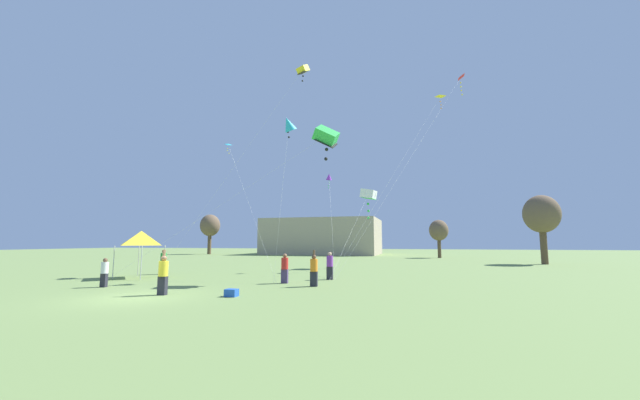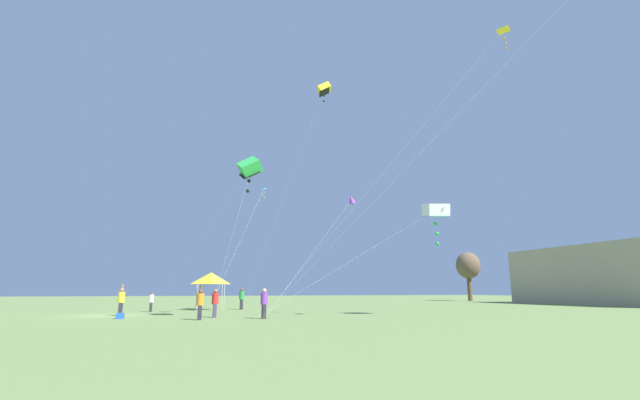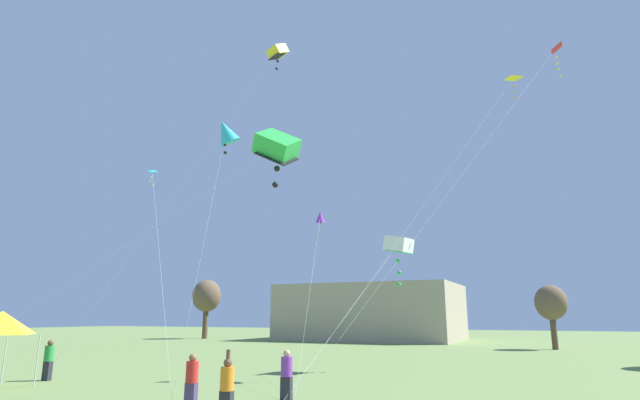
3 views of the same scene
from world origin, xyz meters
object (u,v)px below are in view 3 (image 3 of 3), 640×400
object	(u,v)px
kite_green_box_2	(277,147)
kite_yellow_box_6	(277,53)
kite_cyan_delta_3	(153,176)
person_red_shirt	(192,379)
kite_white_box_1	(399,245)
festival_tent	(1,323)
person_purple_shirt	(287,373)
kite_cyan_diamond_5	(226,132)
person_green_shirt	(49,359)
person_orange_shirt	(227,385)
kite_red_delta_0	(554,51)
kite_yellow_delta_7	(512,81)
kite_purple_diamond_4	(320,218)

from	to	relation	value
kite_green_box_2	kite_yellow_box_6	distance (m)	10.68
kite_cyan_delta_3	kite_yellow_box_6	size ratio (longest dim) A/B	0.57
kite_green_box_2	kite_cyan_delta_3	bearing A→B (deg)	164.44
person_red_shirt	kite_white_box_1	world-z (taller)	kite_white_box_1
festival_tent	person_purple_shirt	world-z (taller)	festival_tent
kite_white_box_1	kite_cyan_diamond_5	distance (m)	13.04
kite_white_box_1	kite_cyan_diamond_5	world-z (taller)	kite_cyan_diamond_5
kite_cyan_delta_3	kite_green_box_2	bearing A→B (deg)	-15.56
person_red_shirt	kite_green_box_2	bearing A→B (deg)	156.93
kite_green_box_2	kite_cyan_delta_3	xyz separation A→B (m)	(-8.23, 2.29, 0.42)
person_green_shirt	person_orange_shirt	bearing A→B (deg)	22.82
person_green_shirt	kite_red_delta_0	bearing A→B (deg)	76.06
person_orange_shirt	kite_yellow_delta_7	distance (m)	23.23
person_green_shirt	kite_green_box_2	size ratio (longest dim) A/B	0.15
kite_red_delta_0	person_purple_shirt	bearing A→B (deg)	-121.41
kite_cyan_diamond_5	kite_red_delta_0	bearing A→B (deg)	53.31
kite_yellow_delta_7	kite_white_box_1	bearing A→B (deg)	-176.02
kite_red_delta_0	festival_tent	bearing A→B (deg)	-139.70
kite_purple_diamond_4	kite_green_box_2	bearing A→B (deg)	-77.75
person_purple_shirt	kite_cyan_delta_3	xyz separation A→B (m)	(-8.18, 1.14, 8.65)
person_purple_shirt	kite_cyan_diamond_5	size ratio (longest dim) A/B	0.16
kite_white_box_1	kite_yellow_delta_7	distance (m)	11.54
person_orange_shirt	kite_purple_diamond_4	world-z (taller)	kite_purple_diamond_4
kite_white_box_1	kite_cyan_delta_3	size ratio (longest dim) A/B	1.27
kite_green_box_2	kite_yellow_box_6	bearing A→B (deg)	120.45
kite_yellow_delta_7	person_purple_shirt	bearing A→B (deg)	-124.07
kite_red_delta_0	kite_yellow_box_6	size ratio (longest dim) A/B	1.19
kite_cyan_delta_3	kite_yellow_box_6	bearing A→B (deg)	39.74
kite_red_delta_0	kite_yellow_delta_7	world-z (taller)	kite_red_delta_0
kite_cyan_diamond_5	kite_yellow_box_6	world-z (taller)	kite_yellow_box_6
person_purple_shirt	kite_green_box_2	xyz separation A→B (m)	(0.06, -1.15, 8.22)
person_orange_shirt	festival_tent	bearing A→B (deg)	-63.73
person_green_shirt	kite_purple_diamond_4	bearing A→B (deg)	67.72
kite_purple_diamond_4	kite_cyan_delta_3	bearing A→B (deg)	-141.80
kite_red_delta_0	kite_white_box_1	xyz separation A→B (m)	(-9.55, -6.05, -13.37)
festival_tent	kite_yellow_box_6	size ratio (longest dim) A/B	0.18
person_red_shirt	kite_white_box_1	xyz separation A→B (m)	(3.22, 14.13, 6.03)
festival_tent	kite_red_delta_0	size ratio (longest dim) A/B	0.15
festival_tent	kite_cyan_delta_3	distance (m)	8.97
person_red_shirt	kite_cyan_diamond_5	bearing A→B (deg)	-132.15
person_red_shirt	kite_white_box_1	distance (m)	15.70
kite_white_box_1	kite_purple_diamond_4	xyz separation A→B (m)	(-2.70, -5.09, 0.96)
kite_white_box_1	kite_green_box_2	xyz separation A→B (m)	(-1.07, -12.58, 2.21)
person_green_shirt	kite_red_delta_0	distance (m)	35.03
kite_green_box_2	person_green_shirt	bearing A→B (deg)	173.25
kite_cyan_delta_3	kite_purple_diamond_4	distance (m)	8.57
person_green_shirt	kite_white_box_1	distance (m)	18.90
kite_cyan_delta_3	kite_yellow_delta_7	bearing A→B (deg)	33.56
kite_white_box_1	kite_red_delta_0	bearing A→B (deg)	32.37
festival_tent	kite_green_box_2	size ratio (longest dim) A/B	0.26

